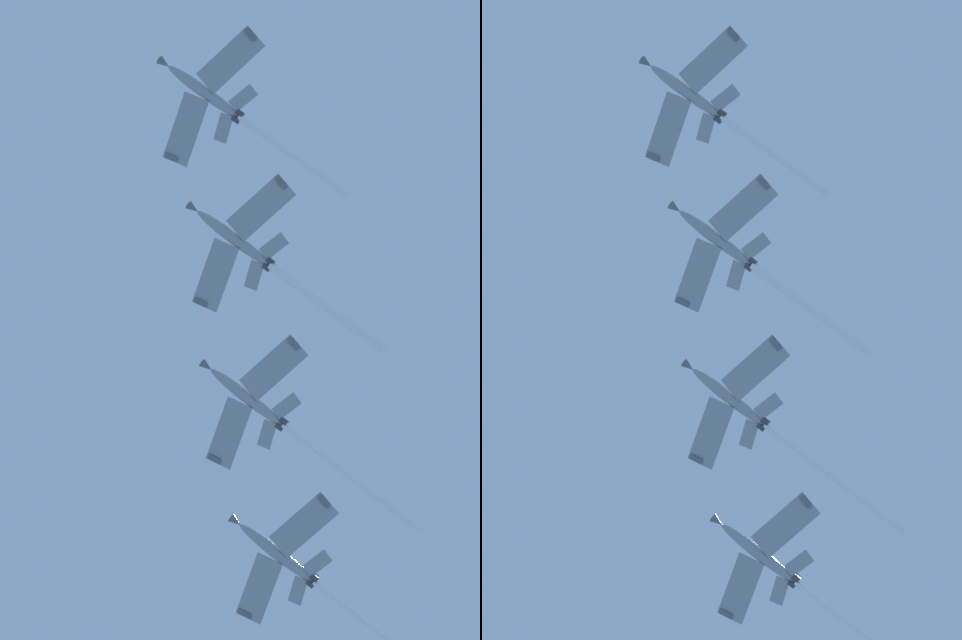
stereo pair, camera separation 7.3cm
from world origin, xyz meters
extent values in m
ellipsoid|color=gray|center=(-2.28, 2.64, 169.34)|extent=(9.91, 8.67, 5.90)
cone|color=#595E60|center=(-7.01, 6.61, 171.94)|extent=(2.26, 2.17, 1.73)
ellipsoid|color=black|center=(-3.59, 3.73, 170.71)|extent=(2.89, 2.65, 1.91)
cube|color=gray|center=(-5.15, -1.87, 168.94)|extent=(7.00, 9.58, 1.58)
cube|color=#595E60|center=(-7.54, -5.22, 168.93)|extent=(1.84, 1.38, 0.81)
cube|color=gray|center=(1.66, 6.25, 168.94)|extent=(9.28, 8.04, 1.58)
cube|color=#595E60|center=(4.54, 9.18, 168.93)|extent=(1.57, 1.79, 0.81)
cube|color=gray|center=(-0.22, -2.07, 167.40)|extent=(2.94, 3.98, 0.84)
cube|color=gray|center=(2.72, 1.42, 167.40)|extent=(3.97, 3.37, 0.84)
cube|color=#595E60|center=(1.52, -0.56, 168.77)|extent=(2.64, 2.26, 3.51)
cylinder|color=#38383D|center=(1.50, -1.12, 167.00)|extent=(1.46, 1.40, 1.12)
cylinder|color=#38383D|center=(2.07, -0.43, 167.00)|extent=(1.46, 1.40, 1.12)
cylinder|color=white|center=(8.08, -6.06, 163.55)|extent=(13.08, 11.16, 7.51)
ellipsoid|color=gray|center=(16.15, 4.10, 163.66)|extent=(9.99, 8.74, 5.57)
cone|color=#595E60|center=(11.36, 8.12, 166.06)|extent=(2.25, 2.16, 1.69)
ellipsoid|color=black|center=(14.81, 5.22, 164.97)|extent=(2.89, 2.65, 1.84)
cube|color=gray|center=(13.29, -0.42, 163.28)|extent=(7.03, 9.59, 1.48)
cube|color=#595E60|center=(10.91, -3.77, 163.28)|extent=(1.86, 1.38, 0.76)
cube|color=gray|center=(20.10, 7.71, 163.28)|extent=(9.30, 8.07, 1.48)
cube|color=#595E60|center=(22.98, 10.64, 163.28)|extent=(1.58, 1.81, 0.76)
cube|color=gray|center=(18.26, -0.64, 161.87)|extent=(2.96, 3.99, 0.79)
cube|color=gray|center=(21.19, 2.85, 161.87)|extent=(3.97, 3.38, 0.79)
cube|color=#595E60|center=(19.97, 0.90, 163.24)|extent=(2.60, 2.22, 3.47)
cylinder|color=#38383D|center=(19.99, 0.30, 161.49)|extent=(1.45, 1.40, 1.11)
cylinder|color=#38383D|center=(20.56, 0.99, 161.49)|extent=(1.45, 1.40, 1.11)
cylinder|color=white|center=(27.05, -5.03, 158.09)|extent=(14.25, 12.18, 7.64)
ellipsoid|color=gray|center=(35.81, 8.21, 159.17)|extent=(9.84, 8.76, 5.91)
cone|color=#595E60|center=(31.12, 12.23, 161.77)|extent=(2.25, 2.17, 1.73)
ellipsoid|color=black|center=(34.51, 9.32, 160.54)|extent=(2.88, 2.67, 1.92)
cube|color=gray|center=(32.89, 3.73, 158.77)|extent=(7.07, 9.57, 1.58)
cube|color=#595E60|center=(30.46, 0.41, 158.77)|extent=(1.84, 1.39, 0.81)
cube|color=gray|center=(39.79, 11.78, 158.77)|extent=(9.30, 7.98, 1.58)
cube|color=#595E60|center=(42.70, 14.68, 158.77)|extent=(1.56, 1.80, 0.81)
cube|color=gray|center=(37.82, 3.48, 157.23)|extent=(2.97, 3.98, 0.85)
cube|color=gray|center=(40.79, 6.94, 157.23)|extent=(3.97, 3.34, 0.85)
cube|color=#595E60|center=(39.58, 4.97, 158.60)|extent=(2.62, 2.28, 3.51)
cylinder|color=#38383D|center=(39.54, 4.41, 156.83)|extent=(1.46, 1.41, 1.13)
cylinder|color=#38383D|center=(40.13, 5.09, 156.83)|extent=(1.46, 1.41, 1.13)
cylinder|color=white|center=(47.73, -2.02, 152.45)|extent=(16.21, 14.04, 9.28)
ellipsoid|color=gray|center=(55.26, 9.99, 153.14)|extent=(9.87, 8.88, 5.57)
cone|color=#595E60|center=(50.54, 14.09, 155.54)|extent=(2.24, 2.17, 1.69)
ellipsoid|color=black|center=(53.94, 11.13, 154.45)|extent=(2.87, 2.68, 1.84)
cube|color=gray|center=(52.32, 5.52, 152.76)|extent=(7.15, 9.58, 1.48)
cube|color=#595E60|center=(49.87, 2.22, 152.76)|extent=(1.85, 1.41, 0.76)
cube|color=gray|center=(59.27, 13.52, 152.76)|extent=(9.34, 7.97, 1.48)
cube|color=#595E60|center=(62.21, 16.40, 152.76)|extent=(1.56, 1.81, 0.76)
cube|color=gray|center=(57.28, 5.20, 151.35)|extent=(3.01, 3.99, 0.79)
cube|color=gray|center=(60.28, 8.64, 151.35)|extent=(3.98, 3.34, 0.79)
cube|color=#595E60|center=(59.02, 6.72, 152.73)|extent=(2.57, 2.26, 3.47)
cylinder|color=#38383D|center=(59.02, 6.12, 150.97)|extent=(1.45, 1.40, 1.11)
cylinder|color=#38383D|center=(59.61, 6.79, 150.97)|extent=(1.45, 1.40, 1.11)
cylinder|color=white|center=(66.06, 0.59, 147.54)|extent=(13.90, 12.23, 7.42)
camera|label=1|loc=(-16.48, -6.52, 1.69)|focal=72.32mm
camera|label=2|loc=(-16.50, -6.45, 1.69)|focal=72.32mm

